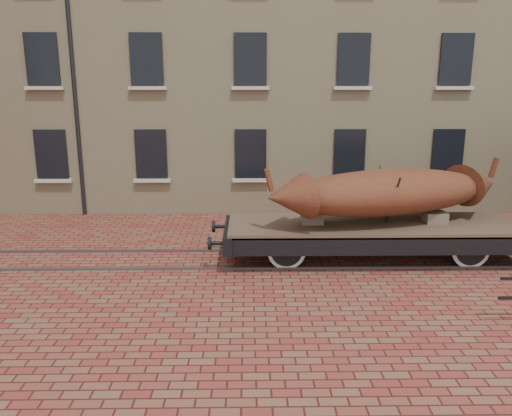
{
  "coord_description": "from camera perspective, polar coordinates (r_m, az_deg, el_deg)",
  "views": [
    {
      "loc": [
        -2.58,
        -12.59,
        4.48
      ],
      "look_at": [
        -2.38,
        0.5,
        1.3
      ],
      "focal_mm": 35.0,
      "sensor_mm": 36.0,
      "label": 1
    }
  ],
  "objects": [
    {
      "name": "iron_boat",
      "position": [
        13.37,
        14.86,
        1.8
      ],
      "size": [
        6.66,
        3.36,
        1.6
      ],
      "color": "brown",
      "rests_on": "flatcar_wagon"
    },
    {
      "name": "warehouse_cream",
      "position": [
        23.4,
        13.72,
        19.48
      ],
      "size": [
        40.0,
        10.19,
        14.0
      ],
      "color": "beige",
      "rests_on": "ground"
    },
    {
      "name": "rail_track",
      "position": [
        13.6,
        10.16,
        -5.67
      ],
      "size": [
        30.0,
        1.52,
        0.06
      ],
      "color": "#59595E",
      "rests_on": "ground"
    },
    {
      "name": "flatcar_wagon",
      "position": [
        13.52,
        13.2,
        -2.48
      ],
      "size": [
        8.59,
        2.33,
        1.3
      ],
      "color": "#49372D",
      "rests_on": "ground"
    },
    {
      "name": "ground",
      "position": [
        13.61,
        10.15,
        -5.79
      ],
      "size": [
        90.0,
        90.0,
        0.0
      ],
      "primitive_type": "plane",
      "color": "maroon"
    }
  ]
}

